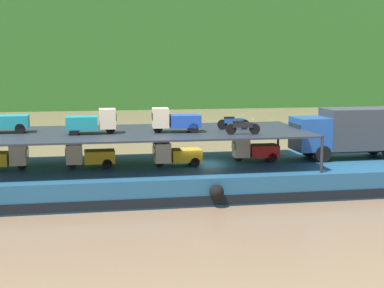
{
  "coord_description": "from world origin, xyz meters",
  "views": [
    {
      "loc": [
        -6.05,
        -31.28,
        7.56
      ],
      "look_at": [
        -0.53,
        0.0,
        2.7
      ],
      "focal_mm": 51.6,
      "sensor_mm": 36.0,
      "label": 1
    }
  ],
  "objects_px": {
    "mini_truck_lower_mid": "(176,154)",
    "mini_truck_upper_stern": "(3,121)",
    "mini_truck_lower_aft": "(89,156)",
    "mini_truck_lower_stern": "(3,158)",
    "motorcycle_upper_port": "(243,127)",
    "mini_truck_upper_fore": "(175,120)",
    "motorcycle_upper_centre": "(233,122)",
    "mini_truck_upper_mid": "(92,121)",
    "cargo_barge": "(201,176)",
    "mini_truck_lower_fore": "(255,150)",
    "covered_lorry": "(350,131)"
  },
  "relations": [
    {
      "from": "mini_truck_lower_stern",
      "to": "motorcycle_upper_port",
      "type": "bearing_deg",
      "value": -10.49
    },
    {
      "from": "mini_truck_lower_fore",
      "to": "mini_truck_lower_aft",
      "type": "bearing_deg",
      "value": -177.57
    },
    {
      "from": "mini_truck_upper_mid",
      "to": "mini_truck_lower_mid",
      "type": "bearing_deg",
      "value": 0.38
    },
    {
      "from": "mini_truck_lower_stern",
      "to": "covered_lorry",
      "type": "bearing_deg",
      "value": 0.33
    },
    {
      "from": "mini_truck_lower_mid",
      "to": "motorcycle_upper_port",
      "type": "bearing_deg",
      "value": -27.23
    },
    {
      "from": "mini_truck_lower_stern",
      "to": "mini_truck_upper_fore",
      "type": "height_order",
      "value": "mini_truck_upper_fore"
    },
    {
      "from": "mini_truck_lower_stern",
      "to": "motorcycle_upper_centre",
      "type": "height_order",
      "value": "motorcycle_upper_centre"
    },
    {
      "from": "covered_lorry",
      "to": "mini_truck_lower_aft",
      "type": "bearing_deg",
      "value": -178.77
    },
    {
      "from": "mini_truck_lower_fore",
      "to": "covered_lorry",
      "type": "bearing_deg",
      "value": -0.7
    },
    {
      "from": "covered_lorry",
      "to": "mini_truck_lower_fore",
      "type": "xyz_separation_m",
      "value": [
        -6.08,
        0.07,
        -1.0
      ]
    },
    {
      "from": "covered_lorry",
      "to": "motorcycle_upper_centre",
      "type": "distance_m",
      "value": 7.58
    },
    {
      "from": "mini_truck_lower_stern",
      "to": "mini_truck_lower_aft",
      "type": "distance_m",
      "value": 4.71
    },
    {
      "from": "cargo_barge",
      "to": "mini_truck_lower_fore",
      "type": "height_order",
      "value": "mini_truck_lower_fore"
    },
    {
      "from": "mini_truck_lower_stern",
      "to": "mini_truck_upper_stern",
      "type": "height_order",
      "value": "mini_truck_upper_stern"
    },
    {
      "from": "covered_lorry",
      "to": "mini_truck_lower_mid",
      "type": "distance_m",
      "value": 11.05
    },
    {
      "from": "mini_truck_lower_mid",
      "to": "motorcycle_upper_centre",
      "type": "relative_size",
      "value": 1.47
    },
    {
      "from": "mini_truck_lower_fore",
      "to": "motorcycle_upper_port",
      "type": "distance_m",
      "value": 3.47
    },
    {
      "from": "mini_truck_lower_mid",
      "to": "motorcycle_upper_centre",
      "type": "height_order",
      "value": "motorcycle_upper_centre"
    },
    {
      "from": "mini_truck_lower_mid",
      "to": "cargo_barge",
      "type": "bearing_deg",
      "value": 15.9
    },
    {
      "from": "mini_truck_upper_stern",
      "to": "mini_truck_upper_mid",
      "type": "height_order",
      "value": "same"
    },
    {
      "from": "mini_truck_lower_aft",
      "to": "cargo_barge",
      "type": "bearing_deg",
      "value": 0.01
    },
    {
      "from": "mini_truck_lower_mid",
      "to": "mini_truck_upper_mid",
      "type": "distance_m",
      "value": 5.11
    },
    {
      "from": "cargo_barge",
      "to": "motorcycle_upper_centre",
      "type": "height_order",
      "value": "motorcycle_upper_centre"
    },
    {
      "from": "motorcycle_upper_centre",
      "to": "mini_truck_lower_fore",
      "type": "bearing_deg",
      "value": 14.96
    },
    {
      "from": "mini_truck_lower_aft",
      "to": "motorcycle_upper_port",
      "type": "distance_m",
      "value": 8.78
    },
    {
      "from": "mini_truck_upper_mid",
      "to": "cargo_barge",
      "type": "bearing_deg",
      "value": 4.26
    },
    {
      "from": "motorcycle_upper_centre",
      "to": "covered_lorry",
      "type": "bearing_deg",
      "value": 2.39
    },
    {
      "from": "mini_truck_lower_stern",
      "to": "mini_truck_upper_mid",
      "type": "height_order",
      "value": "mini_truck_upper_mid"
    },
    {
      "from": "mini_truck_lower_aft",
      "to": "motorcycle_upper_port",
      "type": "bearing_deg",
      "value": -14.73
    },
    {
      "from": "mini_truck_upper_mid",
      "to": "mini_truck_upper_fore",
      "type": "xyz_separation_m",
      "value": [
        4.62,
        -0.12,
        0.0
      ]
    },
    {
      "from": "mini_truck_lower_mid",
      "to": "mini_truck_upper_stern",
      "type": "height_order",
      "value": "mini_truck_upper_stern"
    },
    {
      "from": "mini_truck_upper_mid",
      "to": "mini_truck_lower_fore",
      "type": "bearing_deg",
      "value": 5.23
    },
    {
      "from": "mini_truck_lower_mid",
      "to": "motorcycle_upper_port",
      "type": "relative_size",
      "value": 1.47
    },
    {
      "from": "mini_truck_upper_mid",
      "to": "motorcycle_upper_centre",
      "type": "bearing_deg",
      "value": 3.45
    },
    {
      "from": "mini_truck_lower_mid",
      "to": "mini_truck_upper_stern",
      "type": "relative_size",
      "value": 1.01
    },
    {
      "from": "mini_truck_lower_stern",
      "to": "motorcycle_upper_centre",
      "type": "relative_size",
      "value": 1.46
    },
    {
      "from": "mini_truck_lower_aft",
      "to": "mini_truck_lower_mid",
      "type": "relative_size",
      "value": 0.99
    },
    {
      "from": "mini_truck_lower_fore",
      "to": "mini_truck_upper_stern",
      "type": "xyz_separation_m",
      "value": [
        -14.54,
        0.37,
        2.0
      ]
    },
    {
      "from": "mini_truck_upper_stern",
      "to": "mini_truck_lower_aft",
      "type": "bearing_deg",
      "value": -9.4
    },
    {
      "from": "mini_truck_lower_fore",
      "to": "mini_truck_upper_mid",
      "type": "bearing_deg",
      "value": -174.77
    },
    {
      "from": "motorcycle_upper_port",
      "to": "mini_truck_lower_aft",
      "type": "bearing_deg",
      "value": 165.27
    },
    {
      "from": "mini_truck_lower_stern",
      "to": "mini_truck_lower_mid",
      "type": "xyz_separation_m",
      "value": [
        9.62,
        -0.66,
        0.0
      ]
    },
    {
      "from": "mini_truck_lower_fore",
      "to": "motorcycle_upper_centre",
      "type": "distance_m",
      "value": 2.3
    },
    {
      "from": "motorcycle_upper_port",
      "to": "motorcycle_upper_centre",
      "type": "distance_m",
      "value": 2.22
    },
    {
      "from": "mini_truck_lower_stern",
      "to": "mini_truck_lower_mid",
      "type": "bearing_deg",
      "value": -3.9
    },
    {
      "from": "mini_truck_lower_aft",
      "to": "mini_truck_upper_fore",
      "type": "distance_m",
      "value": 5.26
    },
    {
      "from": "covered_lorry",
      "to": "mini_truck_lower_stern",
      "type": "height_order",
      "value": "covered_lorry"
    },
    {
      "from": "mini_truck_lower_stern",
      "to": "mini_truck_lower_aft",
      "type": "relative_size",
      "value": 1.01
    },
    {
      "from": "mini_truck_lower_fore",
      "to": "motorcycle_upper_centre",
      "type": "xyz_separation_m",
      "value": [
        -1.45,
        -0.39,
        1.74
      ]
    },
    {
      "from": "mini_truck_lower_mid",
      "to": "mini_truck_lower_stern",
      "type": "bearing_deg",
      "value": 176.1
    }
  ]
}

